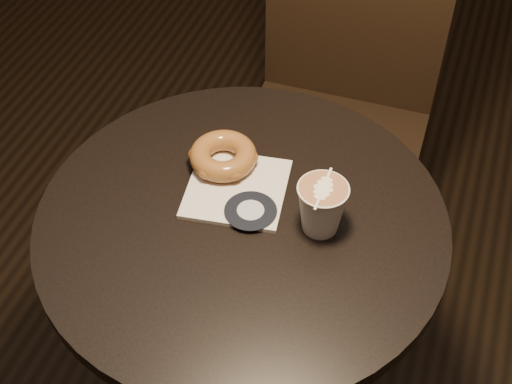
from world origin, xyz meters
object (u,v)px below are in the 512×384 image
cafe_table (243,286)px  chair (342,83)px  doughnut (223,156)px  latte_cup (322,208)px  pastry_bag (237,189)px

cafe_table → chair: 0.59m
doughnut → latte_cup: latte_cup is taller
cafe_table → pastry_bag: size_ratio=4.43×
chair → cafe_table: bearing=-94.1°
pastry_bag → latte_cup: size_ratio=1.80×
pastry_bag → doughnut: bearing=124.3°
pastry_bag → doughnut: 0.07m
latte_cup → chair: bearing=99.8°
doughnut → latte_cup: 0.22m
chair → latte_cup: bearing=-81.2°
chair → latte_cup: chair is taller
cafe_table → pastry_bag: pastry_bag is taller
pastry_bag → doughnut: size_ratio=1.40×
cafe_table → latte_cup: (0.13, 0.02, 0.25)m
chair → pastry_bag: size_ratio=6.38×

